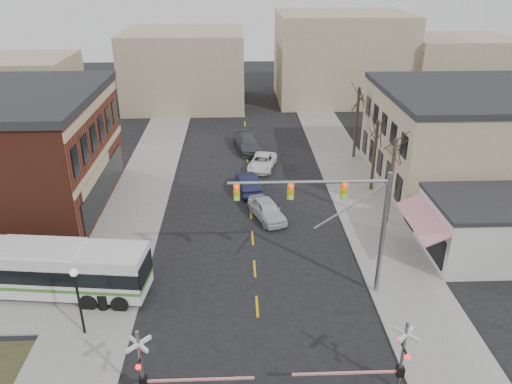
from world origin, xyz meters
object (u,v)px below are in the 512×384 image
street_lamp (77,288)px  pedestrian_near (95,280)px  rr_crossing_east (393,357)px  car_a (267,210)px  transit_bus (43,268)px  car_d (248,143)px  rr_crossing_west (151,367)px  pedestrian_far (93,252)px  trash_bin (103,302)px  car_c (262,162)px  car_b (248,183)px  traffic_signal_mast (341,211)px

street_lamp → pedestrian_near: size_ratio=2.52×
rr_crossing_east → car_a: size_ratio=1.22×
transit_bus → car_d: transit_bus is taller
rr_crossing_west → pedestrian_far: (-5.64, 11.49, -0.98)m
rr_crossing_west → trash_bin: size_ratio=6.08×
rr_crossing_east → car_c: size_ratio=1.16×
rr_crossing_east → car_b: size_ratio=1.18×
transit_bus → traffic_signal_mast: size_ratio=1.40×
car_b → pedestrian_far: (-10.61, -11.34, 0.21)m
rr_crossing_east → car_b: bearing=105.2°
rr_crossing_west → rr_crossing_east: (11.12, 0.13, 0.00)m
car_b → pedestrian_near: pedestrian_near is taller
rr_crossing_east → trash_bin: rr_crossing_east is taller
rr_crossing_east → pedestrian_far: bearing=145.9°
street_lamp → rr_crossing_east: bearing=-16.0°
car_c → car_b: bearing=-91.8°
transit_bus → car_a: transit_bus is taller
traffic_signal_mast → car_a: bearing=110.0°
traffic_signal_mast → car_b: bearing=108.2°
car_a → rr_crossing_east: bearing=-94.9°
car_a → car_c: 10.40m
street_lamp → car_b: bearing=62.7°
car_a → street_lamp: bearing=-149.8°
car_c → pedestrian_far: pedestrian_far is taller
car_d → car_b: bearing=-103.1°
transit_bus → traffic_signal_mast: traffic_signal_mast is taller
rr_crossing_east → trash_bin: (-15.01, 6.56, -1.39)m
car_d → pedestrian_near: size_ratio=3.43×
trash_bin → car_d: (9.09, 26.54, 0.24)m
car_d → rr_crossing_west: bearing=-110.7°
trash_bin → traffic_signal_mast: bearing=4.5°
car_b → car_d: bearing=-99.4°
pedestrian_near → rr_crossing_west: bearing=-160.9°
rr_crossing_west → car_a: bearing=70.3°
trash_bin → pedestrian_far: pedestrian_far is taller
traffic_signal_mast → rr_crossing_west: 13.15m
traffic_signal_mast → car_c: traffic_signal_mast is taller
trash_bin → car_a: (10.22, 10.94, 0.20)m
rr_crossing_east → car_a: bearing=105.3°
pedestrian_near → pedestrian_far: size_ratio=0.95×
rr_crossing_east → car_d: (-5.92, 33.10, -1.15)m
street_lamp → car_c: (10.94, 23.44, -2.43)m
trash_bin → car_b: bearing=61.2°
traffic_signal_mast → rr_crossing_west: (-9.92, -7.79, -3.72)m
transit_bus → pedestrian_far: transit_bus is taller
traffic_signal_mast → rr_crossing_east: traffic_signal_mast is taller
rr_crossing_west → trash_bin: (-3.90, 6.69, -1.39)m
car_a → car_c: (0.16, 10.40, -0.11)m
transit_bus → car_b: size_ratio=2.71×
transit_bus → trash_bin: bearing=-24.3°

